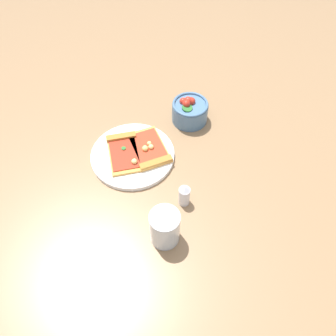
{
  "coord_description": "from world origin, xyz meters",
  "views": [
    {
      "loc": [
        0.62,
        0.05,
        0.76
      ],
      "look_at": [
        0.08,
        0.07,
        0.03
      ],
      "focal_mm": 35.18,
      "sensor_mm": 36.0,
      "label": 1
    }
  ],
  "objects_px": {
    "pizza_slice_far": "(124,151)",
    "salad_bowl": "(190,111)",
    "soda_glass": "(165,228)",
    "pepper_shaker": "(184,195)",
    "pizza_slice_near": "(149,150)",
    "plate": "(133,155)"
  },
  "relations": [
    {
      "from": "pizza_slice_far",
      "to": "soda_glass",
      "type": "distance_m",
      "value": 0.29
    },
    {
      "from": "soda_glass",
      "to": "pizza_slice_near",
      "type": "bearing_deg",
      "value": -172.56
    },
    {
      "from": "pizza_slice_near",
      "to": "salad_bowl",
      "type": "relative_size",
      "value": 1.53
    },
    {
      "from": "pizza_slice_near",
      "to": "pepper_shaker",
      "type": "relative_size",
      "value": 2.41
    },
    {
      "from": "plate",
      "to": "pizza_slice_near",
      "type": "distance_m",
      "value": 0.05
    },
    {
      "from": "pizza_slice_near",
      "to": "pizza_slice_far",
      "type": "distance_m",
      "value": 0.07
    },
    {
      "from": "pizza_slice_near",
      "to": "plate",
      "type": "bearing_deg",
      "value": -82.6
    },
    {
      "from": "soda_glass",
      "to": "pepper_shaker",
      "type": "distance_m",
      "value": 0.11
    },
    {
      "from": "salad_bowl",
      "to": "pepper_shaker",
      "type": "distance_m",
      "value": 0.31
    },
    {
      "from": "pizza_slice_far",
      "to": "salad_bowl",
      "type": "bearing_deg",
      "value": 124.58
    },
    {
      "from": "pizza_slice_far",
      "to": "salad_bowl",
      "type": "xyz_separation_m",
      "value": [
        -0.14,
        0.2,
        0.02
      ]
    },
    {
      "from": "pizza_slice_far",
      "to": "soda_glass",
      "type": "xyz_separation_m",
      "value": [
        0.27,
        0.11,
        0.03
      ]
    },
    {
      "from": "plate",
      "to": "salad_bowl",
      "type": "bearing_deg",
      "value": 129.46
    },
    {
      "from": "pizza_slice_far",
      "to": "pizza_slice_near",
      "type": "bearing_deg",
      "value": 89.87
    },
    {
      "from": "pizza_slice_near",
      "to": "pepper_shaker",
      "type": "xyz_separation_m",
      "value": [
        0.17,
        0.09,
        0.01
      ]
    },
    {
      "from": "pizza_slice_near",
      "to": "salad_bowl",
      "type": "xyz_separation_m",
      "value": [
        -0.14,
        0.13,
        0.02
      ]
    },
    {
      "from": "pizza_slice_near",
      "to": "soda_glass",
      "type": "relative_size",
      "value": 1.66
    },
    {
      "from": "pizza_slice_far",
      "to": "soda_glass",
      "type": "relative_size",
      "value": 1.51
    },
    {
      "from": "pizza_slice_far",
      "to": "salad_bowl",
      "type": "distance_m",
      "value": 0.25
    },
    {
      "from": "pizza_slice_far",
      "to": "pepper_shaker",
      "type": "height_order",
      "value": "pepper_shaker"
    },
    {
      "from": "pizza_slice_far",
      "to": "salad_bowl",
      "type": "height_order",
      "value": "salad_bowl"
    },
    {
      "from": "salad_bowl",
      "to": "pepper_shaker",
      "type": "relative_size",
      "value": 1.58
    }
  ]
}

